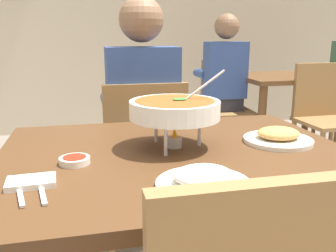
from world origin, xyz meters
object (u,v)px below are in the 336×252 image
object	(u,v)px
dining_table_main	(178,185)
dining_table_far	(289,89)
rice_plate	(204,180)
patron_bg_middle	(223,78)
chair_bg_middle	(225,102)
chair_diner_main	(143,154)
appetizer_plate	(278,137)
chair_bg_right	(322,111)
diner_main	(142,109)
sauce_dish	(75,160)
curry_bowl	(174,110)

from	to	relation	value
dining_table_main	dining_table_far	distance (m)	2.60
rice_plate	patron_bg_middle	size ratio (longest dim) A/B	0.18
chair_bg_middle	rice_plate	bearing A→B (deg)	-112.85
chair_diner_main	patron_bg_middle	distance (m)	1.64
appetizer_plate	chair_bg_middle	size ratio (longest dim) A/B	0.27
chair_bg_right	patron_bg_middle	distance (m)	0.89
chair_diner_main	dining_table_far	size ratio (longest dim) A/B	0.90
rice_plate	dining_table_far	bearing A→B (deg)	55.08
rice_plate	dining_table_far	world-z (taller)	rice_plate
chair_diner_main	patron_bg_middle	bearing A→B (deg)	53.97
appetizer_plate	chair_bg_right	bearing A→B (deg)	49.89
diner_main	appetizer_plate	xyz separation A→B (m)	(0.37, -0.75, 0.03)
chair_diner_main	rice_plate	distance (m)	1.07
diner_main	patron_bg_middle	size ratio (longest dim) A/B	1.00
dining_table_far	chair_bg_right	size ratio (longest dim) A/B	1.11
sauce_dish	patron_bg_middle	size ratio (longest dim) A/B	0.07
chair_diner_main	appetizer_plate	world-z (taller)	chair_diner_main
rice_plate	appetizer_plate	distance (m)	0.50
chair_bg_right	dining_table_main	bearing A→B (deg)	-136.96
chair_diner_main	curry_bowl	size ratio (longest dim) A/B	2.71
chair_bg_right	patron_bg_middle	world-z (taller)	patron_bg_middle
chair_diner_main	rice_plate	size ratio (longest dim) A/B	3.75
patron_bg_middle	diner_main	bearing A→B (deg)	-126.73
chair_diner_main	patron_bg_middle	size ratio (longest dim) A/B	0.69
sauce_dish	dining_table_main	bearing A→B (deg)	7.40
appetizer_plate	dining_table_far	bearing A→B (deg)	58.21
chair_bg_middle	patron_bg_middle	xyz separation A→B (m)	(-0.05, -0.05, 0.24)
dining_table_far	patron_bg_middle	distance (m)	0.67
rice_plate	appetizer_plate	size ratio (longest dim) A/B	1.00
rice_plate	curry_bowl	bearing A→B (deg)	88.63
chair_bg_middle	dining_table_main	bearing A→B (deg)	-115.42
curry_bowl	chair_bg_right	distance (m)	2.23
appetizer_plate	chair_bg_right	world-z (taller)	chair_bg_right
dining_table_far	appetizer_plate	bearing A→B (deg)	-121.79
rice_plate	sauce_dish	size ratio (longest dim) A/B	2.67
chair_diner_main	chair_bg_right	bearing A→B (deg)	25.64
curry_bowl	patron_bg_middle	size ratio (longest dim) A/B	0.25
chair_bg_right	patron_bg_middle	size ratio (longest dim) A/B	0.69
appetizer_plate	rice_plate	bearing A→B (deg)	-139.90
diner_main	chair_bg_right	bearing A→B (deg)	24.70
curry_bowl	chair_bg_right	size ratio (longest dim) A/B	0.37
dining_table_main	chair_diner_main	world-z (taller)	chair_diner_main
patron_bg_middle	curry_bowl	bearing A→B (deg)	-115.55
chair_bg_middle	dining_table_far	bearing A→B (deg)	-6.60
sauce_dish	chair_bg_middle	world-z (taller)	chair_bg_middle
curry_bowl	chair_bg_right	bearing A→B (deg)	42.02
patron_bg_middle	dining_table_far	bearing A→B (deg)	-1.42
chair_diner_main	diner_main	distance (m)	0.24
diner_main	rice_plate	size ratio (longest dim) A/B	5.46
curry_bowl	chair_bg_middle	bearing A→B (deg)	63.97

